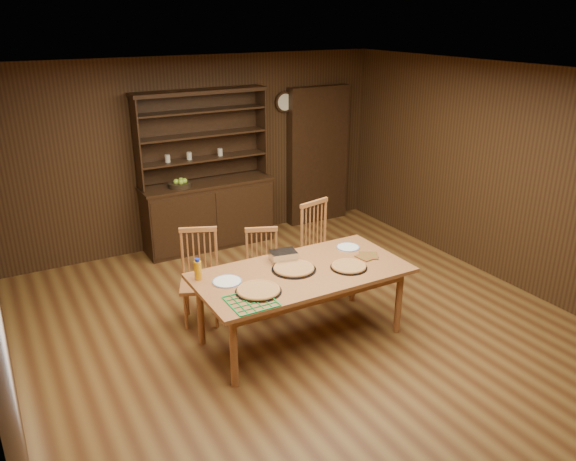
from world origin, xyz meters
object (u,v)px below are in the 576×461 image
chair_center (263,267)px  chair_right (319,244)px  juice_bottle (198,270)px  china_hutch (208,205)px  chair_left (200,273)px  dining_table (302,278)px

chair_center → chair_right: size_ratio=0.85×
chair_center → juice_bottle: (-0.90, -0.44, 0.36)m
china_hutch → chair_left: 2.07m
dining_table → chair_center: bearing=93.1°
chair_center → juice_bottle: 1.07m
dining_table → chair_right: chair_right is taller
chair_left → juice_bottle: chair_left is taller
chair_right → juice_bottle: (-1.69, -0.50, 0.27)m
chair_center → china_hutch: bearing=108.0°
chair_left → chair_center: size_ratio=1.10×
dining_table → chair_center: 0.80m
dining_table → chair_left: (-0.73, 0.88, -0.14)m
china_hutch → dining_table: size_ratio=1.04×
chair_left → chair_right: 1.47m
china_hutch → juice_bottle: size_ratio=10.22×
chair_right → china_hutch: bearing=94.9°
china_hutch → chair_left: bearing=-114.1°
chair_center → juice_bottle: bearing=-131.5°
china_hutch → chair_left: china_hutch is taller
dining_table → chair_center: chair_center is taller
chair_center → chair_right: 0.79m
china_hutch → chair_right: size_ratio=1.99×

